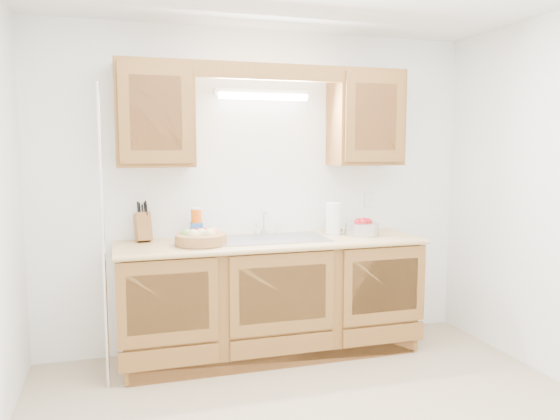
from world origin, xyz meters
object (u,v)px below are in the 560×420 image
object	(u,v)px
fruit_basket	(201,238)
paper_towel	(334,219)
apple_bowl	(362,228)
knife_block	(143,226)

from	to	relation	value
fruit_basket	paper_towel	xyz separation A→B (m)	(1.08, 0.15, 0.07)
apple_bowl	paper_towel	bearing A→B (deg)	154.46
knife_block	apple_bowl	bearing A→B (deg)	-16.76
fruit_basket	knife_block	bearing A→B (deg)	145.67
knife_block	paper_towel	xyz separation A→B (m)	(1.47, -0.11, 0.01)
paper_towel	apple_bowl	distance (m)	0.24
fruit_basket	paper_towel	world-z (taller)	paper_towel
knife_block	paper_towel	distance (m)	1.47
fruit_basket	knife_block	size ratio (longest dim) A/B	1.52
fruit_basket	knife_block	distance (m)	0.47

